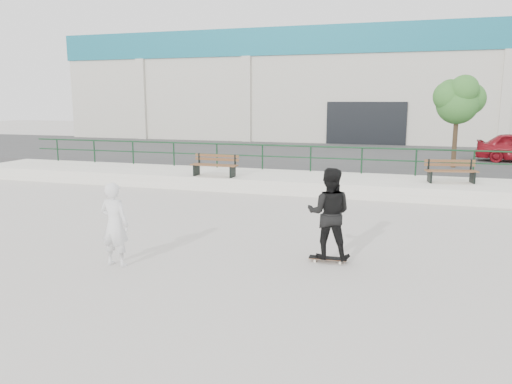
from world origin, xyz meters
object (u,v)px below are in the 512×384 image
(bench_left, at_px, (215,165))
(skateboard, at_px, (328,258))
(seated_skater, at_px, (115,224))
(standing_skater, at_px, (329,213))
(bench_right, at_px, (451,171))
(tree, at_px, (459,99))

(bench_left, relative_size, skateboard, 2.27)
(seated_skater, bearing_deg, standing_skater, -157.03)
(bench_right, distance_m, seated_skater, 12.04)
(standing_skater, relative_size, seated_skater, 1.10)
(bench_left, bearing_deg, tree, 33.18)
(bench_right, xyz_separation_m, skateboard, (-2.90, -8.33, -0.82))
(bench_left, height_order, seated_skater, seated_skater)
(tree, relative_size, seated_skater, 2.23)
(tree, bearing_deg, standing_skater, -104.82)
(tree, xyz_separation_m, standing_skater, (-3.33, -12.57, -2.33))
(bench_left, bearing_deg, seated_skater, -79.06)
(bench_right, distance_m, standing_skater, 8.82)
(bench_left, distance_m, seated_skater, 8.91)
(standing_skater, bearing_deg, bench_left, -56.46)
(skateboard, distance_m, seated_skater, 4.40)
(skateboard, relative_size, standing_skater, 0.42)
(tree, bearing_deg, bench_right, -95.72)
(seated_skater, bearing_deg, tree, -114.87)
(bench_left, height_order, standing_skater, standing_skater)
(bench_left, xyz_separation_m, bench_right, (8.33, 1.02, -0.01))
(bench_left, xyz_separation_m, seated_skater, (1.36, -8.80, -0.05))
(tree, bearing_deg, bench_left, -148.99)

